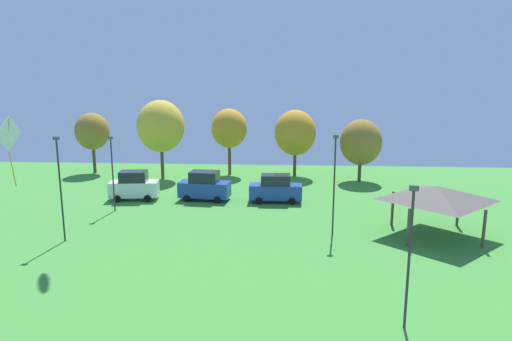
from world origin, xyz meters
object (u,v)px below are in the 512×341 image
Objects in this scene: parked_car_third_from_left at (276,189)px; treeline_tree_3 at (295,133)px; treeline_tree_4 at (361,142)px; treeline_tree_0 at (92,131)px; light_post_3 at (112,169)px; kite_flying_2 at (9,137)px; light_post_1 at (410,250)px; treeline_tree_2 at (229,129)px; park_pavilion at (437,193)px; treeline_tree_1 at (161,126)px; light_post_2 at (334,180)px; light_post_0 at (60,184)px; parked_car_leftmost at (134,186)px; parked_car_second_from_left at (205,186)px.

parked_car_third_from_left is 11.87m from treeline_tree_3.
treeline_tree_0 is at bearing 175.27° from treeline_tree_4.
treeline_tree_0 reaches higher than light_post_3.
light_post_1 is (18.90, -2.40, -4.45)m from kite_flying_2.
treeline_tree_0 is at bearing -179.99° from treeline_tree_2.
park_pavilion is 13.57m from light_post_1.
light_post_2 is at bearing -45.82° from treeline_tree_1.
light_post_0 reaches higher than light_post_1.
treeline_tree_3 reaches higher than parked_car_third_from_left.
parked_car_third_from_left is 0.70× the size of treeline_tree_4.
light_post_0 is at bearing 101.20° from kite_flying_2.
light_post_3 is (0.78, 7.29, -0.47)m from light_post_0.
treeline_tree_2 is (-16.88, 19.63, 2.24)m from park_pavilion.
parked_car_leftmost is at bearing -53.40° from treeline_tree_0.
light_post_1 is 42.37m from treeline_tree_0.
parked_car_third_from_left is (12.93, -0.06, -0.06)m from parked_car_leftmost.
treeline_tree_2 is at bearing 0.01° from treeline_tree_0.
kite_flying_2 reaches higher than treeline_tree_3.
treeline_tree_1 is (-6.19, 8.65, 4.50)m from parked_car_second_from_left.
parked_car_leftmost is at bearing 132.67° from light_post_1.
light_post_0 is (-25.57, -2.74, 0.93)m from park_pavilion.
kite_flying_2 reaches higher than parked_car_leftmost.
treeline_tree_3 is (14.67, 29.38, -3.20)m from kite_flying_2.
treeline_tree_0 is 15.91m from treeline_tree_2.
light_post_1 is at bearing -95.16° from treeline_tree_4.
treeline_tree_1 is at bearing 85.58° from light_post_0.
light_post_2 is at bearing -33.11° from parked_car_second_from_left.
parked_car_second_from_left is at bearing 29.31° from light_post_3.
light_post_1 is 0.93× the size of treeline_tree_0.
parked_car_third_from_left is 9.82m from light_post_2.
light_post_3 is 0.94× the size of treeline_tree_4.
treeline_tree_0 is 30.37m from treeline_tree_4.
kite_flying_2 is at bearing -73.73° from treeline_tree_0.
treeline_tree_3 reaches higher than parked_car_second_from_left.
treeline_tree_4 is at bearing 84.84° from light_post_1.
park_pavilion is 25.21m from light_post_3.
parked_car_leftmost is 0.52× the size of treeline_tree_1.
treeline_tree_1 reaches higher than light_post_0.
light_post_1 reaches higher than parked_car_third_from_left.
treeline_tree_2 is (7.43, 11.42, 4.03)m from parked_car_leftmost.
parked_car_third_from_left is 21.71m from light_post_1.
light_post_2 is at bearing -63.72° from parked_car_third_from_left.
treeline_tree_2 is 14.62m from treeline_tree_4.
treeline_tree_3 is at bearing 162.80° from treeline_tree_4.
kite_flying_2 is 0.46× the size of treeline_tree_2.
light_post_2 is (17.16, -8.48, 2.70)m from parked_car_leftmost.
light_post_2 is (18.42, 2.46, -0.03)m from light_post_0.
parked_car_leftmost is at bearing 179.37° from parked_car_third_from_left.
parked_car_leftmost is at bearing 82.54° from light_post_3.
kite_flying_2 is 20.76m from parked_car_second_from_left.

